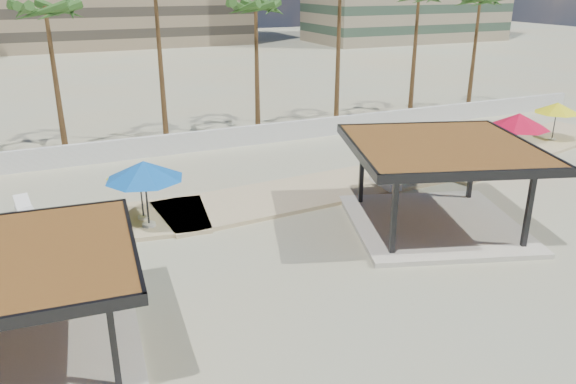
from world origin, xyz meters
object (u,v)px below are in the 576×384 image
(pavilion_west, at_px, (18,298))
(lounger_a, at_px, (26,213))
(lounger_d, at_px, (485,145))
(umbrella_c, at_px, (519,121))
(lounger_b, at_px, (385,181))
(lounger_c, at_px, (447,167))
(pavilion_central, at_px, (439,178))

(pavilion_west, xyz_separation_m, lounger_a, (0.05, 10.11, -1.49))
(lounger_a, distance_m, lounger_d, 24.97)
(lounger_a, height_order, lounger_d, lounger_d)
(pavilion_west, distance_m, umbrella_c, 25.01)
(lounger_b, distance_m, lounger_c, 4.31)
(pavilion_central, height_order, lounger_b, pavilion_central)
(pavilion_west, xyz_separation_m, lounger_b, (16.03, 7.24, -1.48))
(lounger_b, relative_size, lounger_d, 0.95)
(lounger_d, bearing_deg, lounger_b, 146.73)
(umbrella_c, height_order, lounger_c, umbrella_c)
(pavilion_central, xyz_separation_m, lounger_c, (4.88, 5.27, -1.76))
(pavilion_west, distance_m, lounger_d, 27.08)
(lounger_b, bearing_deg, lounger_a, 81.34)
(pavilion_central, distance_m, lounger_a, 17.19)
(pavilion_central, relative_size, lounger_d, 4.09)
(lounger_b, relative_size, lounger_c, 1.05)
(pavilion_central, distance_m, lounger_d, 12.40)
(pavilion_west, bearing_deg, lounger_d, 26.80)
(lounger_a, bearing_deg, lounger_b, -110.81)
(pavilion_west, height_order, lounger_d, pavilion_west)
(umbrella_c, height_order, lounger_a, umbrella_c)
(umbrella_c, height_order, lounger_d, umbrella_c)
(umbrella_c, bearing_deg, lounger_b, 178.38)
(pavilion_central, relative_size, pavilion_west, 1.35)
(pavilion_west, bearing_deg, lounger_a, 94.23)
(lounger_b, xyz_separation_m, lounger_d, (8.99, 3.01, 0.02))
(pavilion_central, bearing_deg, umbrella_c, 45.17)
(pavilion_central, height_order, lounger_d, pavilion_central)
(lounger_a, height_order, lounger_b, lounger_b)
(pavilion_central, xyz_separation_m, pavilion_west, (-15.41, -2.60, -0.28))
(umbrella_c, xyz_separation_m, lounger_b, (-7.96, 0.23, -2.28))
(pavilion_west, relative_size, lounger_b, 3.20)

